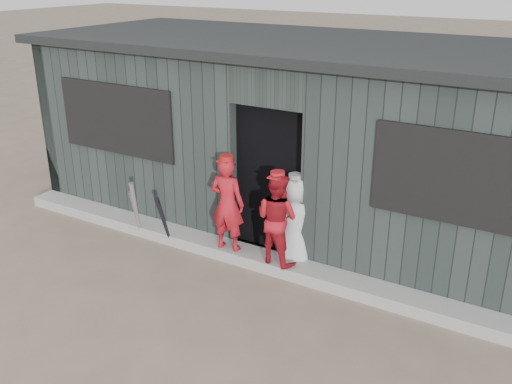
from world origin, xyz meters
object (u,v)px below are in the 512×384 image
Objects in this scene: player_red_left at (227,204)px; player_red_right at (277,218)px; player_grey_back at (294,222)px; bat_right at (164,222)px; bat_left at (136,210)px; dugout at (317,136)px; bat_mid at (136,213)px.

player_red_left is 0.71m from player_red_right.
player_red_right is at bearing 63.88° from player_grey_back.
bat_left is at bearing 176.87° from bat_right.
dugout reaches higher than player_grey_back.
bat_mid is at bearing -135.62° from dugout.
bat_left is at bearing -42.53° from bat_mid.
player_grey_back reaches higher than bat_left.
player_red_right is 1.84m from dugout.
player_red_right is (1.60, 0.21, 0.34)m from bat_right.
dugout is at bearing 46.62° from bat_left.
player_red_left is at bearing 3.62° from bat_mid.
player_grey_back reaches higher than bat_mid.
bat_left is at bearing 7.44° from player_grey_back.
bat_mid is 0.61× the size of player_red_right.
player_grey_back is (0.11, 0.26, -0.12)m from player_red_right.
bat_right reaches higher than bat_mid.
bat_right is 0.64× the size of player_red_left.
dugout is (-0.41, 1.47, 0.68)m from player_grey_back.
player_red_left is 0.87m from player_grey_back.
player_red_right is 0.14× the size of dugout.
player_red_left reaches higher than bat_mid.
bat_left is 0.70× the size of player_red_left.
player_red_left is at bearing 10.65° from player_red_right.
bat_right is 1.65m from player_red_right.
dugout reaches higher than player_red_left.
player_red_right is (2.18, 0.11, 0.38)m from bat_mid.
bat_mid is 0.58× the size of player_grey_back.
bat_mid is (-0.08, 0.07, -0.08)m from bat_left.
bat_mid is 0.89× the size of bat_right.
player_red_left is 1.07× the size of player_red_right.
bat_mid is 1.54m from player_red_left.
dugout reaches higher than player_red_right.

